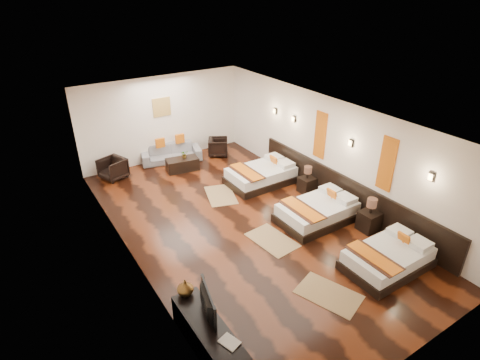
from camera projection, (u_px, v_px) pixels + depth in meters
floor at (242, 223)px, 9.87m from camera, size 5.50×9.50×0.01m
ceiling at (242, 116)px, 8.58m from camera, size 5.50×9.50×0.01m
back_wall at (163, 119)px, 12.77m from camera, size 5.50×0.01×2.80m
left_wall at (128, 206)px, 7.90m from camera, size 0.01×9.50×2.80m
right_wall at (327, 149)px, 10.54m from camera, size 0.01×9.50×2.80m
headboard_panel at (344, 192)px, 10.37m from camera, size 0.08×6.60×0.90m
bed_near at (388, 258)px, 8.27m from camera, size 1.85×1.16×0.71m
bed_mid at (318, 211)px, 9.88m from camera, size 1.97×1.24×0.75m
bed_far at (262, 175)px, 11.70m from camera, size 1.99×1.25×0.76m
nightstand_a at (369, 219)px, 9.49m from camera, size 0.44×0.44×0.87m
nightstand_b at (307, 183)px, 11.18m from camera, size 0.41×0.41×0.81m
jute_mat_near at (329, 294)px, 7.65m from camera, size 1.11×1.38×0.01m
jute_mat_mid at (272, 240)px, 9.23m from camera, size 0.87×1.27×0.01m
jute_mat_far at (221, 195)px, 11.12m from camera, size 1.08×1.37×0.01m
tv_console at (209, 337)px, 6.41m from camera, size 0.50×1.80×0.55m
tv at (203, 303)px, 6.37m from camera, size 0.32×0.86×0.49m
book at (225, 347)px, 5.90m from camera, size 0.31×0.36×0.03m
figurine at (185, 287)px, 6.83m from camera, size 0.32×0.32×0.31m
sofa at (171, 153)px, 13.09m from camera, size 2.09×1.24×0.57m
armchair_left at (113, 169)px, 11.93m from camera, size 0.91×0.90×0.65m
armchair_right at (218, 147)px, 13.51m from camera, size 0.90×0.89×0.60m
coffee_table at (182, 164)px, 12.49m from camera, size 1.07×0.65×0.40m
table_plant at (184, 154)px, 12.40m from camera, size 0.23×0.20×0.25m
orange_panel_a at (387, 164)px, 8.98m from camera, size 0.04×0.40×1.30m
orange_panel_b at (320, 135)px, 10.62m from camera, size 0.04×0.40×1.30m
sconce_near at (431, 177)px, 8.08m from camera, size 0.07×0.12×0.18m
sconce_mid at (351, 143)px, 9.72m from camera, size 0.07×0.12×0.18m
sconce_far at (294, 119)px, 11.36m from camera, size 0.07×0.12×0.18m
sconce_lounge at (275, 111)px, 12.03m from camera, size 0.07×0.12×0.18m
gold_artwork at (162, 107)px, 12.57m from camera, size 0.60×0.04×0.60m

